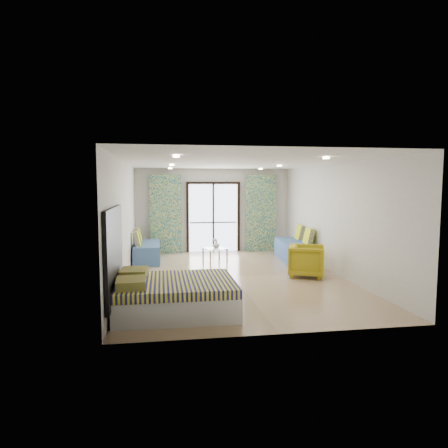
{
  "coord_description": "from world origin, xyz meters",
  "views": [
    {
      "loc": [
        -1.67,
        -9.18,
        2.16
      ],
      "look_at": [
        -0.05,
        1.11,
        1.15
      ],
      "focal_mm": 32.0,
      "sensor_mm": 36.0,
      "label": 1
    }
  ],
  "objects": [
    {
      "name": "curtain_left",
      "position": [
        -1.55,
        3.57,
        1.25
      ],
      "size": [
        1.0,
        0.1,
        2.5
      ],
      "primitive_type": "cube",
      "color": "white",
      "rests_on": "floor"
    },
    {
      "name": "wall_right",
      "position": [
        2.5,
        0.0,
        1.35
      ],
      "size": [
        0.01,
        7.5,
        2.7
      ],
      "primitive_type": null,
      "color": "silver",
      "rests_on": "ground"
    },
    {
      "name": "headboard",
      "position": [
        -2.46,
        -2.47,
        1.05
      ],
      "size": [
        0.06,
        2.1,
        1.5
      ],
      "primitive_type": "cube",
      "color": "black",
      "rests_on": "floor"
    },
    {
      "name": "downlight_b",
      "position": [
        1.4,
        -2.0,
        2.67
      ],
      "size": [
        0.12,
        0.12,
        0.02
      ],
      "primitive_type": "cylinder",
      "color": "#FFE0B2",
      "rests_on": "ceiling"
    },
    {
      "name": "armchair",
      "position": [
        1.71,
        -0.26,
        0.41
      ],
      "size": [
        1.0,
        1.03,
        0.83
      ],
      "primitive_type": "imported",
      "rotation": [
        0.0,
        0.0,
        1.18
      ],
      "color": "#AD9C16",
      "rests_on": "floor"
    },
    {
      "name": "downlight_e",
      "position": [
        -1.4,
        3.0,
        2.67
      ],
      "size": [
        0.12,
        0.12,
        0.02
      ],
      "primitive_type": "cylinder",
      "color": "#FFE0B2",
      "rests_on": "ceiling"
    },
    {
      "name": "coffee_table",
      "position": [
        -0.19,
        1.9,
        0.34
      ],
      "size": [
        0.73,
        0.73,
        0.68
      ],
      "rotation": [
        0.0,
        0.0,
        0.3
      ],
      "color": "silver",
      "rests_on": "floor"
    },
    {
      "name": "downlight_c",
      "position": [
        -1.4,
        1.0,
        2.67
      ],
      "size": [
        0.12,
        0.12,
        0.02
      ],
      "primitive_type": "cylinder",
      "color": "#FFE0B2",
      "rests_on": "ceiling"
    },
    {
      "name": "daybed_left",
      "position": [
        -2.12,
        2.34,
        0.28
      ],
      "size": [
        0.75,
        1.86,
        0.92
      ],
      "rotation": [
        0.0,
        0.0,
        0.01
      ],
      "color": "#406298",
      "rests_on": "floor"
    },
    {
      "name": "downlight_d",
      "position": [
        1.4,
        1.0,
        2.67
      ],
      "size": [
        0.12,
        0.12,
        0.02
      ],
      "primitive_type": "cylinder",
      "color": "#FFE0B2",
      "rests_on": "ceiling"
    },
    {
      "name": "downlight_a",
      "position": [
        -1.4,
        -2.0,
        2.67
      ],
      "size": [
        0.12,
        0.12,
        0.02
      ],
      "primitive_type": "cylinder",
      "color": "#FFE0B2",
      "rests_on": "ceiling"
    },
    {
      "name": "floor",
      "position": [
        0.0,
        0.0,
        0.0
      ],
      "size": [
        5.0,
        7.5,
        0.01
      ],
      "primitive_type": null,
      "color": "#987B5B",
      "rests_on": "ground"
    },
    {
      "name": "wall_left",
      "position": [
        -2.5,
        0.0,
        1.35
      ],
      "size": [
        0.01,
        7.5,
        2.7
      ],
      "primitive_type": null,
      "color": "silver",
      "rests_on": "ground"
    },
    {
      "name": "curtain_right",
      "position": [
        1.55,
        3.57,
        1.25
      ],
      "size": [
        1.0,
        0.1,
        2.5
      ],
      "primitive_type": "cube",
      "color": "white",
      "rests_on": "floor"
    },
    {
      "name": "ceiling",
      "position": [
        0.0,
        0.0,
        2.7
      ],
      "size": [
        5.0,
        7.5,
        0.01
      ],
      "primitive_type": null,
      "color": "silver",
      "rests_on": "ground"
    },
    {
      "name": "balcony_rail",
      "position": [
        0.0,
        3.73,
        0.95
      ],
      "size": [
        1.52,
        0.03,
        0.04
      ],
      "primitive_type": "cube",
      "color": "#595451",
      "rests_on": "balcony_door"
    },
    {
      "name": "wall_front",
      "position": [
        0.0,
        -3.75,
        1.35
      ],
      "size": [
        5.0,
        0.01,
        2.7
      ],
      "primitive_type": null,
      "color": "silver",
      "rests_on": "ground"
    },
    {
      "name": "wall_back",
      "position": [
        0.0,
        3.75,
        1.35
      ],
      "size": [
        5.0,
        0.01,
        2.7
      ],
      "primitive_type": null,
      "color": "silver",
      "rests_on": "ground"
    },
    {
      "name": "vase",
      "position": [
        -0.15,
        1.93,
        0.48
      ],
      "size": [
        0.22,
        0.23,
        0.19
      ],
      "primitive_type": "imported",
      "rotation": [
        0.0,
        0.0,
        -0.16
      ],
      "color": "white",
      "rests_on": "coffee_table"
    },
    {
      "name": "balcony_door",
      "position": [
        0.0,
        3.72,
        1.26
      ],
      "size": [
        1.76,
        0.08,
        2.28
      ],
      "color": "black",
      "rests_on": "floor"
    },
    {
      "name": "switch_plate",
      "position": [
        -2.47,
        -1.22,
        1.05
      ],
      "size": [
        0.02,
        0.1,
        0.1
      ],
      "primitive_type": "cube",
      "color": "silver",
      "rests_on": "wall_left"
    },
    {
      "name": "bed",
      "position": [
        -1.48,
        -2.47,
        0.29
      ],
      "size": [
        2.0,
        1.63,
        0.69
      ],
      "color": "silver",
      "rests_on": "floor"
    },
    {
      "name": "daybed_right",
      "position": [
        2.12,
        1.74,
        0.31
      ],
      "size": [
        0.94,
        2.07,
        0.99
      ],
      "rotation": [
        0.0,
        0.0,
        -0.08
      ],
      "color": "#406298",
      "rests_on": "floor"
    },
    {
      "name": "downlight_f",
      "position": [
        1.4,
        3.0,
        2.67
      ],
      "size": [
        0.12,
        0.12,
        0.02
      ],
      "primitive_type": "cylinder",
      "color": "#FFE0B2",
      "rests_on": "ceiling"
    }
  ]
}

